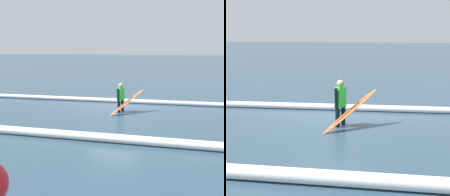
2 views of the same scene
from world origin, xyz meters
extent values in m
plane|color=#2B4153|center=(0.00, 0.00, 0.00)|extent=(195.35, 195.35, 0.00)
cylinder|color=black|center=(-0.52, 0.35, 0.29)|extent=(0.14, 0.14, 0.58)
cylinder|color=black|center=(-0.40, 0.60, 0.29)|extent=(0.14, 0.14, 0.58)
cube|color=#2DD83F|center=(-0.46, 0.47, 0.89)|extent=(0.33, 0.39, 0.61)
sphere|color=tan|center=(-0.46, 0.47, 1.30)|extent=(0.22, 0.22, 0.22)
cylinder|color=black|center=(-0.55, 0.28, 0.89)|extent=(0.09, 0.26, 0.61)
cylinder|color=black|center=(-0.37, 0.67, 0.89)|extent=(0.09, 0.15, 0.61)
ellipsoid|color=#E55926|center=(-0.81, 0.64, 0.54)|extent=(1.50, 1.73, 1.12)
ellipsoid|color=black|center=(-0.81, 0.64, 0.54)|extent=(1.13, 1.32, 0.91)
cylinder|color=white|center=(-1.01, -1.68, 0.12)|extent=(19.02, 1.66, 0.23)
cylinder|color=white|center=(-1.02, 4.53, 0.15)|extent=(23.45, 1.53, 0.29)
camera|label=1|loc=(-3.36, 12.24, 3.09)|focal=40.95mm
camera|label=2|loc=(-2.46, 10.21, 2.76)|focal=54.24mm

